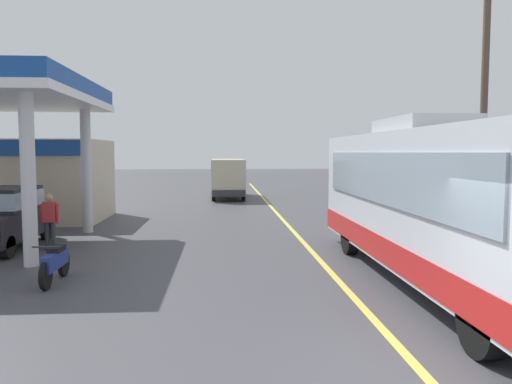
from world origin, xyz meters
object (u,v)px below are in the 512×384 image
object	(u,v)px
coach_bus_main	(440,206)
motorcycle_parked_forecourt	(55,262)
pedestrian_near_pump	(26,212)
pedestrian_by_shop	(50,218)
minibus_opposing_lane	(228,175)
car_at_pump	(3,215)

from	to	relation	value
coach_bus_main	motorcycle_parked_forecourt	xyz separation A→B (m)	(-8.41, 0.71, -1.28)
coach_bus_main	pedestrian_near_pump	bearing A→B (deg)	151.22
coach_bus_main	motorcycle_parked_forecourt	bearing A→B (deg)	175.19
motorcycle_parked_forecourt	pedestrian_by_shop	distance (m)	4.11
minibus_opposing_lane	pedestrian_near_pump	xyz separation A→B (m)	(-6.75, -15.01, -0.54)
pedestrian_near_pump	coach_bus_main	bearing A→B (deg)	-28.78
motorcycle_parked_forecourt	pedestrian_by_shop	bearing A→B (deg)	109.85
coach_bus_main	minibus_opposing_lane	size ratio (longest dim) A/B	1.80
car_at_pump	pedestrian_near_pump	xyz separation A→B (m)	(0.19, 1.19, -0.08)
car_at_pump	minibus_opposing_lane	xyz separation A→B (m)	(6.95, 16.20, 0.46)
minibus_opposing_lane	pedestrian_by_shop	distance (m)	17.43
car_at_pump	pedestrian_by_shop	xyz separation A→B (m)	(1.46, -0.34, -0.08)
motorcycle_parked_forecourt	pedestrian_near_pump	size ratio (longest dim) A/B	1.08
car_at_pump	minibus_opposing_lane	bearing A→B (deg)	66.79
car_at_pump	motorcycle_parked_forecourt	distance (m)	5.09
pedestrian_by_shop	pedestrian_near_pump	bearing A→B (deg)	129.73
coach_bus_main	car_at_pump	xyz separation A→B (m)	(-11.26, 4.89, -0.71)
car_at_pump	minibus_opposing_lane	size ratio (longest dim) A/B	0.69
motorcycle_parked_forecourt	coach_bus_main	bearing A→B (deg)	-4.81
coach_bus_main	motorcycle_parked_forecourt	distance (m)	8.54
car_at_pump	motorcycle_parked_forecourt	size ratio (longest dim) A/B	2.33
car_at_pump	motorcycle_parked_forecourt	xyz separation A→B (m)	(2.85, -4.18, -0.57)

